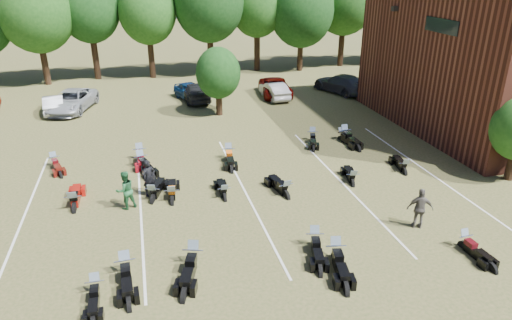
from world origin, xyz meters
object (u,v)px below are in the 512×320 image
object	(u,v)px
car_4	(192,92)
person_black	(149,178)
motorcycle_3	(335,261)
motorcycle_0	(97,295)
person_grey	(420,209)
motorcycle_7	(75,210)
motorcycle_14	(55,167)
person_green	(125,190)

from	to	relation	value
car_4	person_black	bearing A→B (deg)	-124.00
person_black	motorcycle_3	size ratio (longest dim) A/B	0.74
motorcycle_0	motorcycle_3	size ratio (longest dim) A/B	0.84
person_grey	motorcycle_3	bearing A→B (deg)	37.65
motorcycle_7	person_grey	bearing A→B (deg)	160.25
motorcycle_14	car_4	bearing A→B (deg)	33.80
motorcycle_0	car_4	bearing A→B (deg)	75.36
motorcycle_0	motorcycle_14	world-z (taller)	motorcycle_14
motorcycle_14	person_green	bearing A→B (deg)	-74.03
person_black	motorcycle_3	distance (m)	9.67
motorcycle_0	motorcycle_7	xyz separation A→B (m)	(-1.30, 6.27, 0.00)
motorcycle_0	motorcycle_14	bearing A→B (deg)	104.06
motorcycle_0	motorcycle_7	size ratio (longest dim) A/B	0.83
person_black	person_grey	world-z (taller)	person_black
motorcycle_3	motorcycle_14	xyz separation A→B (m)	(-11.40, 11.85, 0.00)
person_black	person_green	bearing A→B (deg)	-165.06
person_grey	motorcycle_14	bearing A→B (deg)	-13.06
car_4	person_black	world-z (taller)	person_black
person_green	motorcycle_7	distance (m)	2.51
motorcycle_14	motorcycle_7	bearing A→B (deg)	-91.85
car_4	motorcycle_3	world-z (taller)	car_4
motorcycle_0	motorcycle_7	world-z (taller)	motorcycle_7
motorcycle_7	motorcycle_0	bearing A→B (deg)	102.08
person_green	motorcycle_14	bearing A→B (deg)	-79.50
motorcycle_3	person_grey	bearing A→B (deg)	28.61
person_grey	motorcycle_7	world-z (taller)	person_grey
car_4	person_green	world-z (taller)	person_green
car_4	person_black	size ratio (longest dim) A/B	2.29
motorcycle_7	person_black	bearing A→B (deg)	-169.08
motorcycle_14	motorcycle_0	bearing A→B (deg)	-94.16
person_black	motorcycle_3	bearing A→B (deg)	-76.08
motorcycle_0	person_grey	bearing A→B (deg)	5.10
motorcycle_3	motorcycle_7	bearing A→B (deg)	158.30
person_green	person_black	bearing A→B (deg)	-160.21
person_green	person_grey	xyz separation A→B (m)	(11.88, -4.80, -0.01)
person_black	motorcycle_14	bearing A→B (deg)	108.12
car_4	motorcycle_0	bearing A→B (deg)	-124.84
motorcycle_3	person_black	bearing A→B (deg)	143.86
motorcycle_0	motorcycle_14	xyz separation A→B (m)	(-2.84, 11.61, 0.00)
person_black	motorcycle_14	size ratio (longest dim) A/B	0.86
motorcycle_0	motorcycle_3	distance (m)	8.56
motorcycle_3	motorcycle_7	world-z (taller)	motorcycle_7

